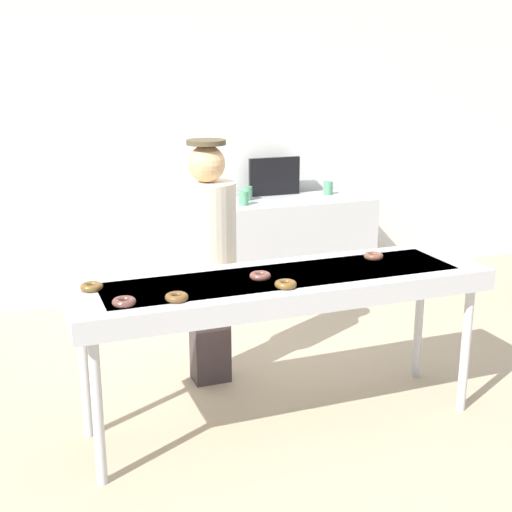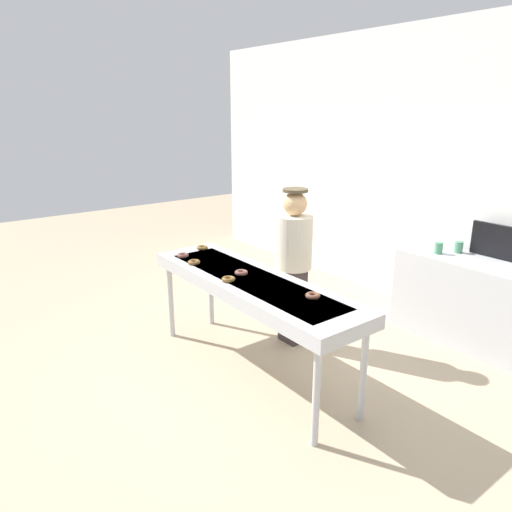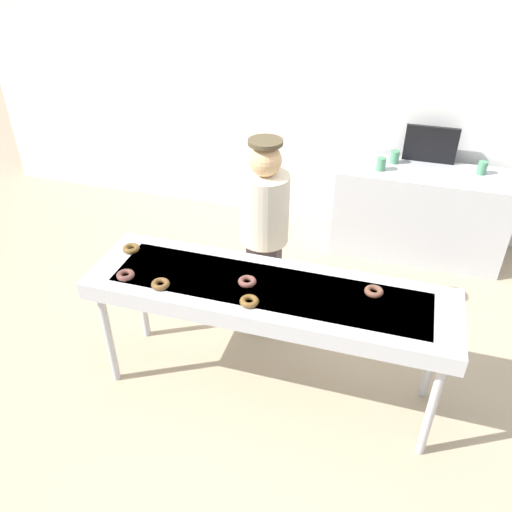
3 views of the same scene
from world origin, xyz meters
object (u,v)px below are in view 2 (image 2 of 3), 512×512
chocolate_donut_5 (228,279)px  menu_display (495,241)px  chocolate_donut_1 (241,273)px  prep_counter (474,303)px  chocolate_donut_3 (183,255)px  chocolate_donut_2 (313,296)px  chocolate_donut_0 (194,262)px  worker_baker (294,257)px  paper_cup_2 (439,248)px  chocolate_donut_4 (202,248)px  paper_cup_0 (459,247)px  fryer_conveyor (252,286)px

chocolate_donut_5 → menu_display: 2.77m
chocolate_donut_1 → prep_counter: 2.45m
prep_counter → chocolate_donut_3: bearing=-128.3°
chocolate_donut_3 → chocolate_donut_2: bearing=10.6°
chocolate_donut_0 → prep_counter: bearing=56.1°
worker_baker → chocolate_donut_3: bearing=36.6°
chocolate_donut_0 → chocolate_donut_1: same height
chocolate_donut_5 → paper_cup_2: (0.57, 2.26, 0.01)m
chocolate_donut_4 → paper_cup_0: size_ratio=0.99×
fryer_conveyor → menu_display: bearing=69.0°
chocolate_donut_0 → paper_cup_0: bearing=62.7°
paper_cup_2 → menu_display: menu_display is taller
fryer_conveyor → worker_baker: 0.73m
chocolate_donut_4 → menu_display: bearing=49.3°
paper_cup_0 → prep_counter: bearing=-20.1°
chocolate_donut_0 → paper_cup_2: 2.54m
chocolate_donut_5 → paper_cup_0: 2.55m
chocolate_donut_1 → chocolate_donut_3: 0.79m
chocolate_donut_0 → chocolate_donut_3: size_ratio=1.00×
chocolate_donut_4 → paper_cup_2: size_ratio=0.99×
chocolate_donut_2 → fryer_conveyor: bearing=-169.5°
chocolate_donut_0 → worker_baker: worker_baker is taller
chocolate_donut_0 → paper_cup_2: (1.16, 2.26, 0.01)m
fryer_conveyor → chocolate_donut_2: chocolate_donut_2 is taller
paper_cup_0 → menu_display: bearing=22.4°
fryer_conveyor → prep_counter: 2.37m
chocolate_donut_1 → menu_display: (1.06, 2.40, 0.12)m
prep_counter → paper_cup_0: 0.60m
chocolate_donut_1 → chocolate_donut_2: same height
chocolate_donut_2 → worker_baker: (-0.87, 0.57, -0.00)m
chocolate_donut_1 → chocolate_donut_3: bearing=-168.3°
chocolate_donut_3 → paper_cup_0: 2.87m
chocolate_donut_5 → prep_counter: (0.98, 2.35, -0.49)m
chocolate_donut_4 → prep_counter: size_ratio=0.07×
chocolate_donut_1 → prep_counter: size_ratio=0.07×
menu_display → chocolate_donut_3: bearing=-125.6°
chocolate_donut_5 → paper_cup_0: paper_cup_0 is taller
menu_display → chocolate_donut_5: bearing=-110.8°
worker_baker → prep_counter: bearing=-142.9°
worker_baker → menu_display: size_ratio=3.31×
worker_baker → paper_cup_2: (0.73, 1.37, 0.01)m
chocolate_donut_3 → chocolate_donut_4: size_ratio=1.00×
chocolate_donut_2 → paper_cup_0: bearing=90.9°
chocolate_donut_3 → paper_cup_0: paper_cup_0 is taller
chocolate_donut_0 → chocolate_donut_3: bearing=175.0°
worker_baker → paper_cup_2: size_ratio=13.43×
chocolate_donut_1 → paper_cup_0: size_ratio=0.99×
chocolate_donut_4 → worker_baker: bearing=35.1°
chocolate_donut_4 → paper_cup_0: 2.70m
chocolate_donut_2 → chocolate_donut_4: size_ratio=1.00×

